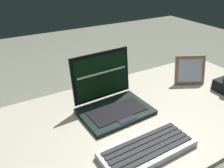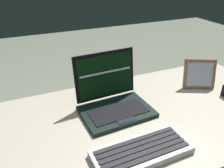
% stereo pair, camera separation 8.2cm
% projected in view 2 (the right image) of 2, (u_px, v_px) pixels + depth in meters
% --- Properties ---
extents(desk, '(1.41, 0.65, 0.72)m').
position_uv_depth(desk, '(135.00, 137.00, 0.96)').
color(desk, gray).
rests_on(desk, ground).
extents(laptop_front, '(0.29, 0.23, 0.23)m').
position_uv_depth(laptop_front, '(113.00, 100.00, 0.94)').
color(laptop_front, black).
rests_on(laptop_front, desk).
extents(external_keyboard, '(0.32, 0.14, 0.03)m').
position_uv_depth(external_keyboard, '(142.00, 151.00, 0.73)').
color(external_keyboard, '#BBBBC3').
rests_on(external_keyboard, desk).
extents(photo_frame, '(0.15, 0.11, 0.14)m').
position_uv_depth(photo_frame, '(199.00, 74.00, 1.09)').
color(photo_frame, '#926750').
rests_on(photo_frame, desk).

